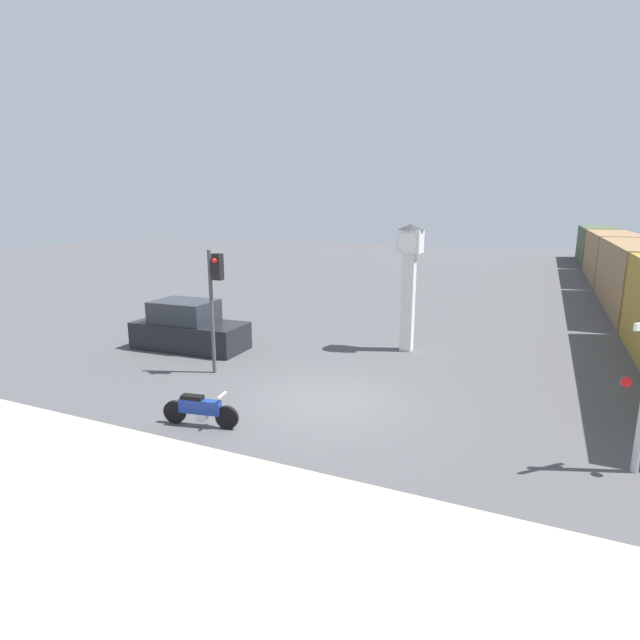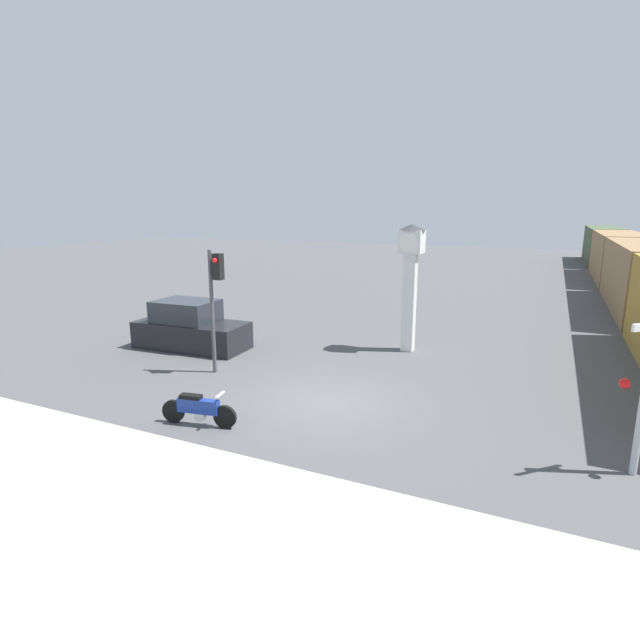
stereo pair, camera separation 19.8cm
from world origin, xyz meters
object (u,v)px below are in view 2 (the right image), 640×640
freight_train (628,265)px  parked_car (190,328)px  traffic_light (215,289)px  clock_tower (411,269)px  motorcycle (198,409)px

freight_train → parked_car: freight_train is taller
freight_train → parked_car: 27.24m
freight_train → traffic_light: traffic_light is taller
clock_tower → traffic_light: (-4.77, -5.05, -0.33)m
freight_train → parked_car: bearing=-126.9°
traffic_light → freight_train: bearing=60.1°
motorcycle → traffic_light: traffic_light is taller
clock_tower → traffic_light: clock_tower is taller
clock_tower → freight_train: size_ratio=0.09×
traffic_light → parked_car: (-2.70, 1.99, -1.94)m
parked_car → freight_train: bearing=50.1°
motorcycle → freight_train: bearing=56.4°
freight_train → motorcycle: bearing=-113.3°
motorcycle → parked_car: 7.15m
clock_tower → freight_train: bearing=64.6°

